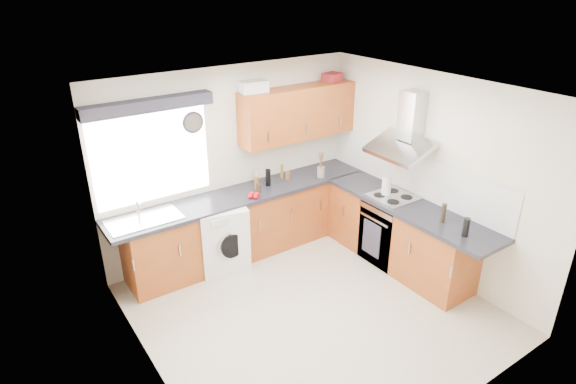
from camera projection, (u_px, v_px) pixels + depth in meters
ground_plane at (312, 310)px, 5.52m from camera, size 3.60×3.60×0.00m
ceiling at (318, 93)px, 4.47m from camera, size 3.60×3.60×0.02m
wall_back at (232, 161)px, 6.34m from camera, size 3.60×0.02×2.50m
wall_front at (459, 302)px, 3.65m from camera, size 3.60×0.02×2.50m
wall_left at (146, 268)px, 4.07m from camera, size 0.02×3.60×2.50m
wall_right at (430, 175)px, 5.92m from camera, size 0.02×3.60×2.50m
window at (152, 156)px, 5.67m from camera, size 1.40×0.02×1.10m
window_blind at (148, 105)px, 5.34m from camera, size 1.50×0.18×0.14m
splashback at (411, 173)px, 6.17m from camera, size 0.01×3.00×0.54m
base_cab_back at (238, 227)px, 6.42m from camera, size 3.00×0.58×0.86m
base_cab_corner at (332, 198)px, 7.23m from camera, size 0.60×0.60×0.86m
base_cab_right at (399, 234)px, 6.23m from camera, size 0.58×2.10×0.86m
worktop_back at (244, 194)px, 6.27m from camera, size 3.60×0.62×0.05m
worktop_right at (411, 208)px, 5.92m from camera, size 0.62×2.42×0.05m
sink at (144, 217)px, 5.56m from camera, size 0.84×0.46×0.10m
oven at (390, 230)px, 6.34m from camera, size 0.56×0.58×0.85m
hob_plate at (393, 197)px, 6.13m from camera, size 0.52×0.52×0.01m
extractor_hood at (405, 131)px, 5.83m from camera, size 0.52×0.78×0.66m
upper_cabinets at (298, 113)px, 6.47m from camera, size 1.70×0.35×0.70m
washing_machine at (222, 236)px, 6.17m from camera, size 0.72×0.71×0.88m
wall_clock at (193, 123)px, 5.81m from camera, size 0.27×0.04×0.27m
casserole at (252, 86)px, 6.02m from camera, size 0.37×0.28×0.15m
storage_box at (332, 77)px, 6.63m from camera, size 0.28×0.25×0.11m
utensil_pot at (321, 172)px, 6.71m from camera, size 0.14×0.14×0.15m
kitchen_roll at (386, 186)px, 6.13m from camera, size 0.14×0.14×0.26m
tomato_cluster at (254, 195)px, 6.11m from camera, size 0.16×0.16×0.06m
jar_0 at (268, 178)px, 6.42m from camera, size 0.07×0.07×0.23m
jar_1 at (257, 177)px, 6.51m from camera, size 0.04×0.04×0.18m
jar_2 at (282, 172)px, 6.65m from camera, size 0.04×0.04×0.20m
jar_3 at (257, 183)px, 6.34m from camera, size 0.06×0.06×0.16m
jar_4 at (258, 188)px, 6.26m from camera, size 0.07×0.07×0.10m
jar_5 at (288, 176)px, 6.64m from camera, size 0.07×0.07×0.11m
bottle_0 at (466, 227)px, 5.19m from camera, size 0.07×0.07×0.22m
bottle_1 at (444, 213)px, 5.49m from camera, size 0.05×0.05×0.23m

